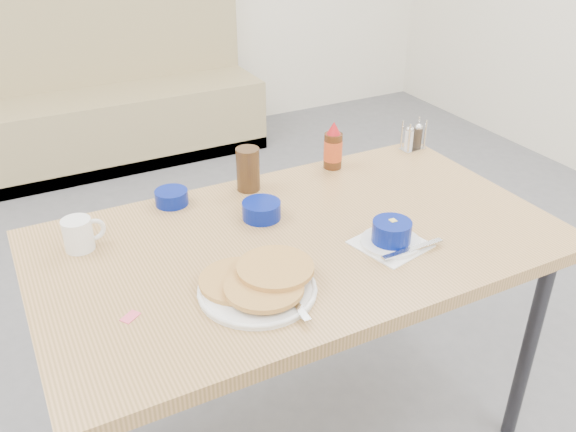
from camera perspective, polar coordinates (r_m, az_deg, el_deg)
name	(u,v)px	position (r m, az deg, el deg)	size (l,w,h in m)	color
booth_bench	(105,105)	(4.03, -16.72, 9.92)	(1.90, 0.56, 1.22)	tan
dining_table	(300,256)	(1.68, 1.09, -3.76)	(1.40, 0.80, 0.76)	tan
pancake_plate	(258,284)	(1.43, -2.79, -6.37)	(0.29, 0.30, 0.05)	white
coffee_mug	(79,234)	(1.66, -18.93, -1.58)	(0.11, 0.08, 0.09)	white
grits_setting	(392,235)	(1.62, 9.67, -1.76)	(0.22, 0.20, 0.07)	white
creamer_bowl	(172,197)	(1.83, -10.84, 1.72)	(0.10, 0.10, 0.04)	navy
butter_bowl	(262,210)	(1.72, -2.49, 0.54)	(0.11, 0.11, 0.05)	navy
amber_tumbler	(248,169)	(1.87, -3.76, 4.39)	(0.07, 0.07, 0.14)	#3F2814
condiment_caddy	(413,139)	(2.21, 11.63, 7.06)	(0.09, 0.06, 0.11)	silver
syrup_bottle	(333,148)	(2.01, 4.24, 6.36)	(0.06, 0.06, 0.16)	#47230F
sugar_wrapper	(130,317)	(1.41, -14.54, -9.12)	(0.04, 0.03, 0.00)	#F65271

